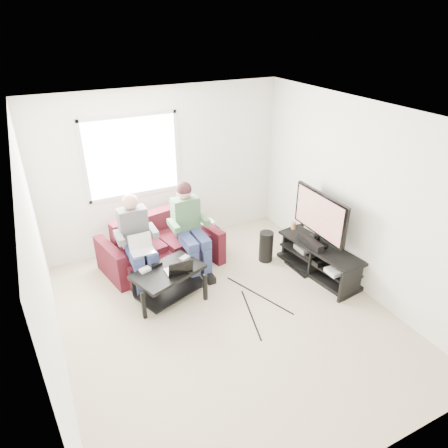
# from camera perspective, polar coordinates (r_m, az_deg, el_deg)

# --- Properties ---
(floor) EXTENTS (4.50, 4.50, 0.00)m
(floor) POSITION_cam_1_polar(r_m,az_deg,el_deg) (5.39, 0.47, -13.06)
(floor) COLOR #C1B596
(floor) RESTS_ON ground
(ceiling) EXTENTS (4.50, 4.50, 0.00)m
(ceiling) POSITION_cam_1_polar(r_m,az_deg,el_deg) (4.17, 0.61, 15.01)
(ceiling) COLOR white
(ceiling) RESTS_ON wall_back
(wall_back) EXTENTS (4.50, 0.00, 4.50)m
(wall_back) POSITION_cam_1_polar(r_m,az_deg,el_deg) (6.55, -8.48, 7.67)
(wall_back) COLOR white
(wall_back) RESTS_ON floor
(wall_front) EXTENTS (4.50, 0.00, 4.50)m
(wall_front) POSITION_cam_1_polar(r_m,az_deg,el_deg) (3.21, 20.05, -18.39)
(wall_front) COLOR white
(wall_front) RESTS_ON floor
(wall_left) EXTENTS (0.00, 4.50, 4.50)m
(wall_left) POSITION_cam_1_polar(r_m,az_deg,el_deg) (4.26, -24.41, -6.53)
(wall_left) COLOR white
(wall_left) RESTS_ON floor
(wall_right) EXTENTS (0.00, 4.50, 4.50)m
(wall_right) POSITION_cam_1_polar(r_m,az_deg,el_deg) (5.74, 18.68, 3.47)
(wall_right) COLOR white
(wall_right) RESTS_ON floor
(window) EXTENTS (1.48, 0.04, 1.28)m
(window) POSITION_cam_1_polar(r_m,az_deg,el_deg) (6.31, -12.97, 9.37)
(window) COLOR white
(window) RESTS_ON wall_back
(sofa) EXTENTS (1.86, 1.07, 0.80)m
(sofa) POSITION_cam_1_polar(r_m,az_deg,el_deg) (6.29, -9.11, -3.38)
(sofa) COLOR #441115
(sofa) RESTS_ON floor
(person_left) EXTENTS (0.40, 0.71, 1.32)m
(person_left) POSITION_cam_1_polar(r_m,az_deg,el_deg) (5.76, -12.31, -1.99)
(person_left) COLOR navy
(person_left) RESTS_ON sofa
(person_right) EXTENTS (0.40, 0.71, 1.37)m
(person_right) POSITION_cam_1_polar(r_m,az_deg,el_deg) (5.95, -5.01, 0.26)
(person_right) COLOR navy
(person_right) RESTS_ON sofa
(laptop_silver) EXTENTS (0.37, 0.31, 0.24)m
(laptop_silver) POSITION_cam_1_polar(r_m,az_deg,el_deg) (5.57, -11.61, -3.37)
(laptop_silver) COLOR silver
(laptop_silver) RESTS_ON person_left
(coffee_table) EXTENTS (1.06, 0.85, 0.46)m
(coffee_table) POSITION_cam_1_polar(r_m,az_deg,el_deg) (5.54, -7.94, -7.59)
(coffee_table) COLOR black
(coffee_table) RESTS_ON floor
(laptop_black) EXTENTS (0.41, 0.37, 0.24)m
(laptop_black) POSITION_cam_1_polar(r_m,az_deg,el_deg) (5.37, -6.61, -5.63)
(laptop_black) COLOR black
(laptop_black) RESTS_ON coffee_table
(controller_a) EXTENTS (0.16, 0.13, 0.04)m
(controller_a) POSITION_cam_1_polar(r_m,az_deg,el_deg) (5.49, -11.22, -6.43)
(controller_a) COLOR silver
(controller_a) RESTS_ON coffee_table
(controller_b) EXTENTS (0.16, 0.14, 0.04)m
(controller_b) POSITION_cam_1_polar(r_m,az_deg,el_deg) (5.58, -9.62, -5.68)
(controller_b) COLOR black
(controller_b) RESTS_ON coffee_table
(controller_c) EXTENTS (0.17, 0.14, 0.04)m
(controller_c) POSITION_cam_1_polar(r_m,az_deg,el_deg) (5.65, -5.67, -4.89)
(controller_c) COLOR gray
(controller_c) RESTS_ON coffee_table
(tv_stand) EXTENTS (0.61, 1.47, 0.47)m
(tv_stand) POSITION_cam_1_polar(r_m,az_deg,el_deg) (6.24, 13.38, -5.13)
(tv_stand) COLOR black
(tv_stand) RESTS_ON floor
(tv) EXTENTS (0.12, 1.10, 0.81)m
(tv) POSITION_cam_1_polar(r_m,az_deg,el_deg) (5.95, 13.52, 1.14)
(tv) COLOR black
(tv) RESTS_ON tv_stand
(soundbar) EXTENTS (0.12, 0.50, 0.10)m
(soundbar) POSITION_cam_1_polar(r_m,az_deg,el_deg) (6.07, 12.23, -2.53)
(soundbar) COLOR black
(soundbar) RESTS_ON tv_stand
(drink_cup) EXTENTS (0.08, 0.08, 0.12)m
(drink_cup) POSITION_cam_1_polar(r_m,az_deg,el_deg) (6.47, 9.91, -0.20)
(drink_cup) COLOR #9F6E44
(drink_cup) RESTS_ON tv_stand
(console_white) EXTENTS (0.30, 0.22, 0.06)m
(console_white) POSITION_cam_1_polar(r_m,az_deg,el_deg) (5.96, 15.84, -6.40)
(console_white) COLOR silver
(console_white) RESTS_ON tv_stand
(console_grey) EXTENTS (0.34, 0.26, 0.08)m
(console_grey) POSITION_cam_1_polar(r_m,az_deg,el_deg) (6.39, 11.80, -3.25)
(console_grey) COLOR gray
(console_grey) RESTS_ON tv_stand
(console_black) EXTENTS (0.38, 0.30, 0.07)m
(console_black) POSITION_cam_1_polar(r_m,az_deg,el_deg) (6.17, 13.75, -4.77)
(console_black) COLOR black
(console_black) RESTS_ON tv_stand
(subwoofer) EXTENTS (0.22, 0.22, 0.50)m
(subwoofer) POSITION_cam_1_polar(r_m,az_deg,el_deg) (6.38, 6.03, -3.22)
(subwoofer) COLOR black
(subwoofer) RESTS_ON floor
(keyboard_floor) EXTENTS (0.19, 0.50, 0.03)m
(keyboard_floor) POSITION_cam_1_polar(r_m,az_deg,el_deg) (6.36, 10.55, -6.24)
(keyboard_floor) COLOR black
(keyboard_floor) RESTS_ON floor
(end_table) EXTENTS (0.31, 0.31, 0.57)m
(end_table) POSITION_cam_1_polar(r_m,az_deg,el_deg) (6.58, -2.47, -1.97)
(end_table) COLOR black
(end_table) RESTS_ON floor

